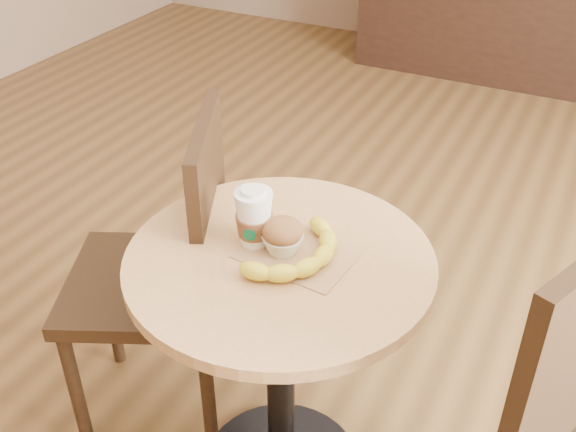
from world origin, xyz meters
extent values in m
cylinder|color=black|center=(-0.11, -0.11, 0.38)|extent=(0.07, 0.07, 0.72)
cylinder|color=tan|center=(-0.11, -0.11, 0.73)|extent=(0.68, 0.68, 0.03)
cube|color=black|center=(-0.55, -0.06, 0.47)|extent=(0.55, 0.55, 0.04)
cylinder|color=black|center=(-0.78, 0.03, 0.24)|extent=(0.04, 0.04, 0.47)
cylinder|color=black|center=(-0.63, -0.29, 0.24)|extent=(0.04, 0.04, 0.47)
cylinder|color=black|center=(-0.46, 0.18, 0.24)|extent=(0.04, 0.04, 0.47)
cylinder|color=black|center=(-0.31, -0.14, 0.24)|extent=(0.04, 0.04, 0.47)
cube|color=black|center=(-0.38, 0.02, 0.73)|extent=(0.20, 0.37, 0.44)
cube|color=tan|center=(-0.08, -0.09, 0.75)|extent=(0.26, 0.20, 0.00)
cylinder|color=white|center=(-0.18, -0.10, 0.88)|extent=(0.08, 0.08, 0.01)
cylinder|color=white|center=(-0.18, -0.10, 0.89)|extent=(0.05, 0.05, 0.01)
cylinder|color=#08522F|center=(-0.17, -0.13, 0.80)|extent=(0.03, 0.01, 0.03)
ellipsoid|color=brown|center=(-0.11, -0.10, 0.81)|extent=(0.09, 0.09, 0.06)
ellipsoid|color=beige|center=(-0.11, -0.10, 0.82)|extent=(0.03, 0.03, 0.02)
camera|label=1|loc=(0.43, -1.15, 1.63)|focal=42.00mm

